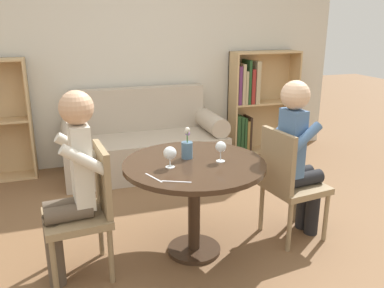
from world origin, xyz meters
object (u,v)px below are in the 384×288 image
(couch, at_px, (144,144))
(bookshelf_right, at_px, (254,103))
(wine_glass_left, at_px, (170,154))
(chair_left, at_px, (87,207))
(flower_vase, at_px, (187,147))
(chair_right, at_px, (288,180))
(wine_glass_right, at_px, (221,147))
(person_right, at_px, (298,155))
(person_left, at_px, (71,181))

(couch, bearing_deg, bookshelf_right, 10.15)
(bookshelf_right, distance_m, wine_glass_left, 2.71)
(chair_left, bearing_deg, flower_vase, 94.43)
(chair_right, relative_size, wine_glass_right, 6.07)
(chair_left, distance_m, person_right, 1.61)
(chair_right, xyz_separation_m, person_right, (0.08, 0.02, 0.19))
(couch, bearing_deg, wine_glass_right, -84.32)
(person_right, bearing_deg, couch, 17.19)
(couch, xyz_separation_m, chair_left, (-0.76, -1.82, 0.18))
(chair_right, height_order, wine_glass_right, chair_right)
(bookshelf_right, height_order, person_right, bookshelf_right)
(couch, xyz_separation_m, person_left, (-0.84, -1.83, 0.38))
(couch, bearing_deg, chair_left, -112.60)
(bookshelf_right, distance_m, chair_left, 3.08)
(couch, height_order, wine_glass_right, couch)
(flower_vase, bearing_deg, wine_glass_left, -139.01)
(chair_right, bearing_deg, bookshelf_right, -27.12)
(chair_right, relative_size, flower_vase, 3.81)
(chair_left, xyz_separation_m, wine_glass_right, (0.94, -0.02, 0.33))
(chair_right, bearing_deg, person_left, 82.36)
(chair_right, bearing_deg, wine_glass_right, 83.68)
(person_left, distance_m, flower_vase, 0.84)
(wine_glass_right, height_order, flower_vase, flower_vase)
(person_left, height_order, person_right, person_left)
(bookshelf_right, xyz_separation_m, chair_right, (-0.74, -2.10, -0.15))
(couch, height_order, person_left, person_left)
(person_right, height_order, wine_glass_left, person_right)
(chair_left, height_order, person_left, person_left)
(bookshelf_right, xyz_separation_m, wine_glass_right, (-1.31, -2.11, 0.18))
(person_left, relative_size, wine_glass_right, 8.61)
(person_left, relative_size, flower_vase, 5.40)
(chair_left, height_order, chair_right, same)
(person_right, xyz_separation_m, wine_glass_left, (-1.03, -0.04, 0.13))
(person_left, distance_m, wine_glass_left, 0.67)
(person_right, height_order, wine_glass_right, person_right)
(chair_left, bearing_deg, bookshelf_right, 127.99)
(bookshelf_right, xyz_separation_m, person_right, (-0.65, -2.08, 0.05))
(couch, relative_size, chair_right, 1.98)
(person_left, height_order, wine_glass_right, person_left)
(wine_glass_left, bearing_deg, bookshelf_right, 51.48)
(chair_right, height_order, person_right, person_right)
(chair_right, relative_size, wine_glass_left, 6.10)
(couch, distance_m, bookshelf_right, 1.56)
(wine_glass_left, bearing_deg, chair_right, 1.02)
(chair_left, bearing_deg, person_left, -86.60)
(bookshelf_right, height_order, person_left, bookshelf_right)
(bookshelf_right, relative_size, wine_glass_right, 8.73)
(wine_glass_left, bearing_deg, couch, 84.18)
(wine_glass_left, bearing_deg, flower_vase, 40.99)
(couch, bearing_deg, person_right, -65.04)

